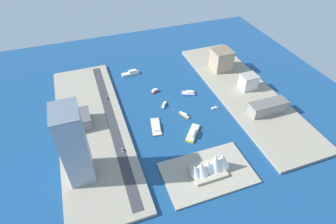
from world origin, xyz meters
name	(u,v)px	position (x,y,z in m)	size (l,w,h in m)	color
ground_plane	(173,109)	(0.00, 0.00, 0.00)	(440.00, 440.00, 0.00)	navy
quay_west	(244,92)	(-93.81, 0.00, 1.73)	(70.00, 240.00, 3.46)	#9E937F
quay_east	(92,126)	(93.81, 0.00, 1.73)	(70.00, 240.00, 3.46)	#9E937F
peninsula_point	(207,173)	(2.95, 96.36, 1.00)	(80.96, 50.58, 2.00)	#A89E89
road_strip	(112,121)	(72.32, 0.00, 3.54)	(9.67, 228.00, 0.15)	#38383D
barge_flat_brown	(156,127)	(28.74, 22.94, 1.10)	(15.08, 29.31, 2.91)	brown
water_taxi_orange	(184,115)	(-7.21, 15.25, 1.31)	(8.46, 15.47, 3.64)	orange
catamaran_blue	(189,93)	(-28.01, -20.86, 1.45)	(18.59, 13.79, 3.91)	blue
ferry_white_commuter	(131,73)	(29.45, -88.49, 2.25)	(25.46, 7.22, 6.24)	silver
tugboat_red	(155,91)	(10.03, -39.29, 1.61)	(11.53, 6.52, 4.21)	red
ferry_yellow_fast	(193,133)	(-4.24, 45.82, 2.15)	(23.31, 25.72, 6.23)	yellow
sailboat_small_white	(215,108)	(-45.72, 15.94, 1.02)	(9.27, 3.17, 10.15)	white
yacht_sleek_gray	(164,105)	(8.54, -9.40, 1.33)	(10.18, 12.98, 3.82)	#999EA3
carpark_squat_concrete	(268,107)	(-96.10, 44.07, 10.25)	(43.88, 15.64, 13.52)	gray
apartment_midrise_tan	(221,59)	(-90.68, -56.88, 17.34)	(24.99, 26.21, 27.70)	tan
hotel_broad_white	(248,82)	(-100.74, -3.84, 12.74)	(19.59, 17.01, 18.50)	silver
warehouse_low_gray	(73,121)	(111.38, -6.15, 9.90)	(36.68, 26.86, 12.82)	gray
tower_tall_glass	(74,145)	(109.49, 60.80, 40.41)	(21.56, 28.99, 73.84)	#8C9EB2
van_white	(123,150)	(70.28, 46.92, 4.42)	(1.87, 5.16, 1.66)	black
pickup_red	(107,98)	(69.90, -40.17, 4.34)	(1.78, 4.42, 1.47)	black
traffic_light_waterfront	(118,121)	(66.29, 8.29, 7.80)	(0.36, 0.36, 6.50)	black
opera_landmark	(210,165)	(1.22, 96.36, 11.10)	(39.63, 21.96, 21.77)	#BCAD93
park_tree_cluster	(248,83)	(-102.11, -5.70, 9.50)	(6.61, 12.15, 9.17)	brown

